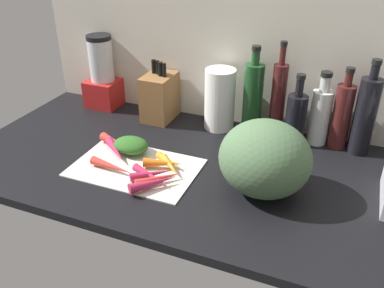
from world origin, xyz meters
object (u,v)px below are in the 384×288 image
object	(u,v)px
carrot_1	(153,183)
bottle_0	(253,98)
winter_squash	(265,159)
carrot_7	(159,178)
knife_block	(160,97)
cutting_board	(135,167)
carrot_2	(151,176)
bottle_2	(296,118)
bottle_1	(278,99)
carrot_6	(170,162)
carrot_8	(115,142)
carrot_4	(116,151)
carrot_0	(163,163)
bottle_4	(342,116)
carrot_5	(112,167)
carrot_3	(170,166)
carrot_9	(152,174)
bottle_3	(320,115)
paper_towel_roll	(220,99)
blender_appliance	(103,76)
bottle_5	(365,115)

from	to	relation	value
carrot_1	bottle_0	xyz separation A→B (cm)	(17.59, 49.23, 11.90)
winter_squash	carrot_7	bearing A→B (deg)	-164.98
carrot_1	knife_block	xyz separation A→B (cm)	(-20.65, 47.36, 7.13)
carrot_7	bottle_0	size ratio (longest dim) A/B	0.45
cutting_board	carrot_2	distance (cm)	10.17
winter_squash	bottle_2	bearing A→B (deg)	84.99
cutting_board	bottle_1	xyz separation A→B (cm)	(38.06, 41.72, 14.54)
cutting_board	carrot_6	world-z (taller)	carrot_6
carrot_8	bottle_0	bearing A→B (deg)	36.31
carrot_4	carrot_0	bearing A→B (deg)	-4.04
carrot_4	bottle_4	bearing A→B (deg)	27.45
carrot_0	carrot_5	size ratio (longest dim) A/B	0.80
carrot_5	carrot_2	bearing A→B (deg)	0.32
carrot_6	bottle_2	bearing A→B (deg)	43.26
carrot_6	bottle_1	xyz separation A→B (cm)	(27.61, 36.61, 12.82)
carrot_3	knife_block	xyz separation A→B (cm)	(-21.24, 35.86, 7.44)
carrot_1	carrot_9	xyz separation A→B (cm)	(-2.89, 4.76, -0.29)
carrot_3	carrot_6	distance (cm)	2.84
winter_squash	bottle_4	size ratio (longest dim) A/B	0.92
winter_squash	bottle_3	distance (cm)	40.24
carrot_6	carrot_7	xyz separation A→B (cm)	(1.17, -10.38, 0.01)
carrot_0	bottle_0	distance (cm)	44.07
bottle_0	carrot_2	bearing A→B (deg)	-113.94
carrot_6	bottle_2	xyz separation A→B (cm)	(35.30, 33.22, 8.06)
bottle_4	bottle_3	bearing A→B (deg)	175.31
carrot_3	bottle_4	world-z (taller)	bottle_4
carrot_6	winter_squash	distance (cm)	33.69
carrot_5	paper_towel_roll	distance (cm)	50.88
carrot_2	bottle_4	xyz separation A→B (cm)	(52.56, 46.28, 10.43)
blender_appliance	paper_towel_roll	world-z (taller)	blender_appliance
carrot_1	knife_block	distance (cm)	52.15
bottle_5	carrot_9	bearing A→B (deg)	-143.73
bottle_5	carrot_5	bearing A→B (deg)	-148.62
cutting_board	carrot_8	distance (cm)	16.53
carrot_4	carrot_8	xyz separation A→B (cm)	(-3.55, 5.08, 0.08)
blender_appliance	knife_block	bearing A→B (deg)	-6.05
knife_block	bottle_1	world-z (taller)	bottle_1
bottle_2	bottle_4	distance (cm)	15.85
cutting_board	carrot_1	world-z (taller)	carrot_1
carrot_6	bottle_3	size ratio (longest dim) A/B	0.44
blender_appliance	carrot_0	bearing A→B (deg)	-39.31
bottle_3	carrot_2	bearing A→B (deg)	-133.95
cutting_board	bottle_2	world-z (taller)	bottle_2
carrot_8	paper_towel_roll	world-z (taller)	paper_towel_roll
carrot_8	winter_squash	world-z (taller)	winter_squash
carrot_3	carrot_5	world-z (taller)	carrot_5
carrot_2	carrot_5	distance (cm)	14.37
carrot_3	carrot_5	distance (cm)	19.27
carrot_8	blender_appliance	xyz separation A→B (cm)	(-24.66, 32.29, 10.94)
bottle_2	carrot_8	bearing A→B (deg)	-153.88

